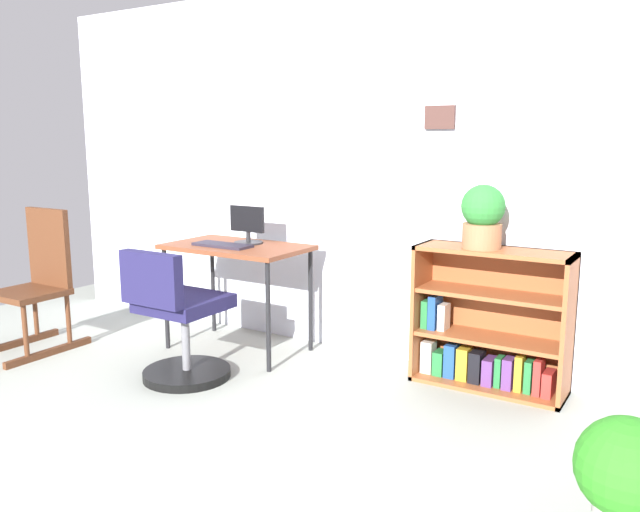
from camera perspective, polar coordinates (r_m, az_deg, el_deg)
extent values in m
plane|color=#9AA096|center=(2.92, -19.04, -19.05)|extent=(6.24, 6.24, 0.00)
cube|color=silver|center=(4.24, 3.15, 7.54)|extent=(5.20, 0.10, 2.40)
cube|color=#4A2E28|center=(3.92, 10.64, 12.04)|extent=(0.19, 0.02, 0.14)
cube|color=brown|center=(4.27, -7.43, 0.79)|extent=(0.94, 0.56, 0.03)
cylinder|color=black|center=(4.46, -13.55, -3.74)|extent=(0.03, 0.03, 0.69)
cylinder|color=black|center=(3.91, -4.63, -5.46)|extent=(0.03, 0.03, 0.69)
cylinder|color=black|center=(4.79, -9.51, -2.61)|extent=(0.03, 0.03, 0.69)
cylinder|color=black|center=(4.29, -0.85, -4.00)|extent=(0.03, 0.03, 0.69)
cylinder|color=#262628|center=(4.32, -6.39, 1.19)|extent=(0.19, 0.19, 0.01)
cylinder|color=#262628|center=(4.31, -6.40, 1.72)|extent=(0.03, 0.03, 0.07)
cube|color=black|center=(4.29, -6.52, 3.30)|extent=(0.27, 0.02, 0.17)
cube|color=#282330|center=(4.22, -8.68, 0.97)|extent=(0.40, 0.15, 0.02)
cylinder|color=black|center=(3.99, -11.75, -10.19)|extent=(0.52, 0.52, 0.05)
cylinder|color=slate|center=(3.92, -11.87, -7.30)|extent=(0.05, 0.05, 0.37)
cube|color=#201D47|center=(3.86, -11.99, -4.11)|extent=(0.44, 0.44, 0.08)
cube|color=#201D47|center=(3.64, -14.81, -2.01)|extent=(0.42, 0.07, 0.30)
cube|color=#552E1A|center=(4.93, -25.39, -7.03)|extent=(0.04, 0.64, 0.04)
cube|color=#552E1A|center=(4.64, -22.94, -7.89)|extent=(0.04, 0.64, 0.04)
cylinder|color=#552E1A|center=(4.50, -24.77, -6.05)|extent=(0.03, 0.03, 0.34)
cylinder|color=#552E1A|center=(4.96, -24.01, -4.52)|extent=(0.03, 0.03, 0.34)
cylinder|color=#552E1A|center=(4.67, -21.50, -5.22)|extent=(0.03, 0.03, 0.34)
cube|color=#552E1A|center=(4.68, -24.54, -3.03)|extent=(0.42, 0.40, 0.04)
cube|color=#552E1A|center=(4.73, -23.00, 0.73)|extent=(0.40, 0.04, 0.53)
cube|color=#9B542D|center=(3.90, 9.04, -4.69)|extent=(0.02, 0.30, 0.81)
cube|color=#9B542D|center=(3.68, 21.23, -6.22)|extent=(0.02, 0.30, 0.81)
cube|color=#9B542D|center=(3.68, 15.23, 0.44)|extent=(0.86, 0.30, 0.02)
cube|color=#9B542D|center=(3.89, 14.67, -11.04)|extent=(0.86, 0.30, 0.02)
cube|color=#9B542D|center=(3.89, 15.55, -4.97)|extent=(0.86, 0.02, 0.81)
cube|color=#9B542D|center=(3.80, 14.87, -7.11)|extent=(0.81, 0.28, 0.02)
cube|color=#9B542D|center=(3.73, 15.05, -3.30)|extent=(0.81, 0.28, 0.02)
cube|color=beige|center=(3.96, 9.63, -8.80)|extent=(0.07, 0.09, 0.19)
cube|color=#237238|center=(3.94, 10.64, -9.30)|extent=(0.06, 0.11, 0.14)
cube|color=#1E478C|center=(3.91, 11.64, -9.08)|extent=(0.07, 0.10, 0.20)
cube|color=#B79323|center=(3.88, 12.70, -9.31)|extent=(0.07, 0.10, 0.19)
cube|color=black|center=(3.86, 13.79, -9.52)|extent=(0.07, 0.12, 0.18)
cube|color=#593372|center=(3.85, 14.87, -9.88)|extent=(0.06, 0.13, 0.15)
cube|color=#237238|center=(3.83, 15.68, -9.86)|extent=(0.04, 0.10, 0.17)
cube|color=#593372|center=(3.82, 16.48, -9.94)|extent=(0.05, 0.12, 0.18)
cube|color=#B79323|center=(3.80, 17.37, -9.89)|extent=(0.04, 0.10, 0.20)
cube|color=#237238|center=(3.79, 18.13, -10.14)|extent=(0.04, 0.10, 0.18)
cube|color=#B22D28|center=(3.78, 18.90, -10.11)|extent=(0.04, 0.12, 0.20)
cube|color=#B22D28|center=(3.78, 19.69, -10.65)|extent=(0.05, 0.13, 0.14)
cube|color=#237238|center=(3.88, 9.55, -5.05)|extent=(0.04, 0.12, 0.17)
cube|color=#1E478C|center=(3.86, 10.22, -4.90)|extent=(0.05, 0.13, 0.20)
cube|color=beige|center=(3.85, 10.96, -5.33)|extent=(0.04, 0.10, 0.15)
cylinder|color=#9E6642|center=(3.67, 14.21, 1.74)|extent=(0.22, 0.22, 0.14)
sphere|color=#2E7E33|center=(3.65, 14.32, 4.31)|extent=(0.24, 0.24, 0.24)
sphere|color=#2D8821|center=(2.58, 25.66, -16.59)|extent=(0.36, 0.36, 0.36)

